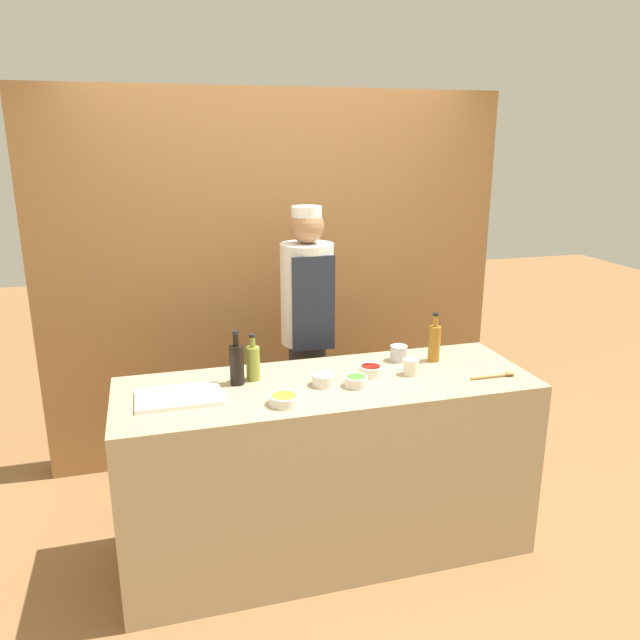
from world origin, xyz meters
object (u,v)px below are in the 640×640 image
object	(u,v)px
cup_cream	(411,367)
chef_center	(307,338)
bottle_soy	(237,363)
wooden_spoon	(499,375)
sauce_bowl_white	(323,379)
bottle_amber	(434,342)
sauce_bowl_yellow	(284,399)
bottle_oil	(253,362)
cutting_board	(179,397)
cup_steel	(399,353)
sauce_bowl_green	(356,381)
sauce_bowl_red	(371,370)

from	to	relation	value
cup_cream	chef_center	size ratio (longest dim) A/B	0.05
bottle_soy	wooden_spoon	xyz separation A→B (m)	(1.29, -0.27, -0.10)
sauce_bowl_white	chef_center	size ratio (longest dim) A/B	0.06
bottle_amber	chef_center	size ratio (longest dim) A/B	0.15
sauce_bowl_yellow	bottle_oil	size ratio (longest dim) A/B	0.59
sauce_bowl_yellow	cup_cream	world-z (taller)	cup_cream
cup_cream	chef_center	bearing A→B (deg)	117.96
bottle_soy	chef_center	bearing A→B (deg)	48.65
cutting_board	cup_steel	distance (m)	1.20
sauce_bowl_green	cutting_board	size ratio (longest dim) A/B	0.29
sauce_bowl_red	sauce_bowl_white	bearing A→B (deg)	-166.94
sauce_bowl_white	cutting_board	distance (m)	0.69
bottle_amber	bottle_soy	bearing A→B (deg)	-177.78
cup_cream	chef_center	distance (m)	0.78
bottle_oil	bottle_soy	bearing A→B (deg)	-158.60
sauce_bowl_yellow	cup_cream	xyz separation A→B (m)	(0.70, 0.19, 0.02)
cup_steel	wooden_spoon	xyz separation A→B (m)	(0.40, -0.36, -0.03)
bottle_soy	cutting_board	bearing A→B (deg)	-158.67
bottle_oil	wooden_spoon	xyz separation A→B (m)	(1.20, -0.30, -0.08)
bottle_soy	bottle_oil	size ratio (longest dim) A/B	1.15
bottle_soy	bottle_amber	bearing A→B (deg)	2.22
bottle_oil	chef_center	size ratio (longest dim) A/B	0.14
sauce_bowl_yellow	cutting_board	distance (m)	0.49
cup_cream	cup_steel	distance (m)	0.21
sauce_bowl_red	chef_center	size ratio (longest dim) A/B	0.07
sauce_bowl_red	bottle_soy	size ratio (longest dim) A/B	0.44
bottle_oil	wooden_spoon	bearing A→B (deg)	-14.11
chef_center	cup_cream	bearing A→B (deg)	-62.04
sauce_bowl_green	bottle_soy	world-z (taller)	bottle_soy
cup_cream	bottle_amber	bearing A→B (deg)	37.69
sauce_bowl_red	bottle_oil	world-z (taller)	bottle_oil
bottle_oil	cup_cream	world-z (taller)	bottle_oil
bottle_amber	chef_center	world-z (taller)	chef_center
cutting_board	wooden_spoon	xyz separation A→B (m)	(1.57, -0.16, 0.00)
bottle_soy	bottle_oil	xyz separation A→B (m)	(0.09, 0.03, -0.01)
sauce_bowl_green	sauce_bowl_yellow	size ratio (longest dim) A/B	0.80
sauce_bowl_white	wooden_spoon	distance (m)	0.89
bottle_soy	cup_cream	xyz separation A→B (m)	(0.87, -0.11, -0.07)
sauce_bowl_red	bottle_amber	size ratio (longest dim) A/B	0.45
cutting_board	bottle_oil	distance (m)	0.41
cutting_board	wooden_spoon	bearing A→B (deg)	-5.64
bottle_oil	chef_center	xyz separation A→B (m)	(0.42, 0.54, -0.08)
sauce_bowl_green	chef_center	size ratio (longest dim) A/B	0.07
sauce_bowl_yellow	cup_steel	world-z (taller)	cup_steel
cutting_board	bottle_soy	xyz separation A→B (m)	(0.29, 0.11, 0.10)
sauce_bowl_white	cup_steel	distance (m)	0.54
sauce_bowl_white	sauce_bowl_red	world-z (taller)	sauce_bowl_white
sauce_bowl_yellow	cup_cream	bearing A→B (deg)	14.84
bottle_soy	chef_center	size ratio (longest dim) A/B	0.16
cutting_board	cup_cream	bearing A→B (deg)	-0.06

